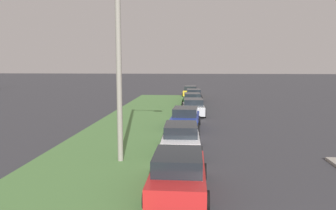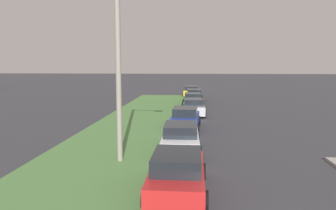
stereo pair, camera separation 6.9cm
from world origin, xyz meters
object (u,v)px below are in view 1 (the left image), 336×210
(parked_car_white, at_px, (181,138))
(parked_car_blue, at_px, (185,118))
(parked_car_silver, at_px, (193,107))
(parked_car_red, at_px, (178,173))
(parked_car_yellow, at_px, (191,91))
(streetlight, at_px, (127,65))
(parked_car_black, at_px, (194,95))
(parked_car_green, at_px, (192,100))

(parked_car_white, bearing_deg, parked_car_blue, -1.80)
(parked_car_silver, bearing_deg, parked_car_blue, 172.44)
(parked_car_red, relative_size, parked_car_white, 1.00)
(parked_car_blue, bearing_deg, parked_car_red, -177.22)
(parked_car_yellow, relative_size, streetlight, 0.59)
(parked_car_blue, xyz_separation_m, parked_car_yellow, (22.43, -0.21, 0.00))
(parked_car_red, height_order, parked_car_white, same)
(parked_car_white, relative_size, parked_car_yellow, 0.98)
(parked_car_black, height_order, streetlight, streetlight)
(parked_car_white, height_order, parked_car_blue, same)
(parked_car_silver, height_order, parked_car_black, same)
(parked_car_silver, distance_m, streetlight, 14.79)
(parked_car_green, bearing_deg, parked_car_blue, 174.65)
(parked_car_green, relative_size, streetlight, 0.59)
(streetlight, bearing_deg, parked_car_blue, -16.00)
(parked_car_white, height_order, parked_car_green, same)
(parked_car_blue, height_order, parked_car_green, same)
(parked_car_silver, bearing_deg, parked_car_white, 174.84)
(parked_car_red, distance_m, streetlight, 5.41)
(parked_car_white, distance_m, parked_car_silver, 11.93)
(parked_car_silver, bearing_deg, parked_car_red, 176.10)
(parked_car_blue, distance_m, parked_car_silver, 5.79)
(parked_car_silver, bearing_deg, parked_car_yellow, -0.98)
(parked_car_white, bearing_deg, parked_car_black, -2.75)
(parked_car_green, height_order, parked_car_yellow, same)
(parked_car_blue, height_order, parked_car_black, same)
(parked_car_black, relative_size, parked_car_yellow, 0.99)
(parked_car_green, bearing_deg, streetlight, 168.72)
(parked_car_red, height_order, parked_car_black, same)
(parked_car_black, bearing_deg, parked_car_blue, 176.34)
(parked_car_green, distance_m, streetlight, 20.02)
(parked_car_white, relative_size, streetlight, 0.58)
(parked_car_red, distance_m, parked_car_green, 22.66)
(parked_car_black, bearing_deg, streetlight, 171.61)
(parked_car_red, bearing_deg, parked_car_white, 1.41)
(parked_car_black, distance_m, parked_car_yellow, 5.79)
(parked_car_blue, relative_size, streetlight, 0.58)
(parked_car_blue, relative_size, parked_car_yellow, 1.00)
(parked_car_white, height_order, streetlight, streetlight)
(parked_car_silver, bearing_deg, parked_car_black, -2.40)
(parked_car_silver, bearing_deg, streetlight, 166.12)
(parked_car_green, distance_m, parked_car_yellow, 11.22)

